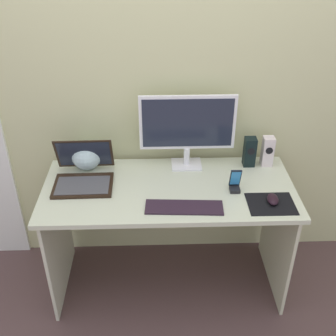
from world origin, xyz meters
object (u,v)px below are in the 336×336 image
object	(u,v)px
laptop	(84,175)
mouse	(273,199)
monitor	(187,127)
speaker_right	(268,151)
keyboard_external	(184,207)
phone_in_dock	(235,183)
speaker_near_monitor	(250,152)
fishbowl	(86,155)

from	to	relation	value
laptop	mouse	size ratio (longest dim) A/B	3.35
monitor	speaker_right	bearing A→B (deg)	-0.61
laptop	mouse	distance (m)	1.06
speaker_right	keyboard_external	size ratio (longest dim) A/B	0.46
speaker_right	mouse	distance (m)	0.39
phone_in_dock	speaker_near_monitor	bearing A→B (deg)	64.08
speaker_near_monitor	phone_in_dock	xyz separation A→B (m)	(-0.13, -0.27, -0.04)
laptop	fishbowl	size ratio (longest dim) A/B	1.86
monitor	speaker_near_monitor	bearing A→B (deg)	-0.78
speaker_near_monitor	mouse	xyz separation A→B (m)	(0.05, -0.38, -0.07)
speaker_right	mouse	world-z (taller)	speaker_right
speaker_near_monitor	laptop	bearing A→B (deg)	-171.23
fishbowl	keyboard_external	distance (m)	0.70
laptop	phone_in_dock	world-z (taller)	laptop
monitor	keyboard_external	size ratio (longest dim) A/B	1.37
laptop	fishbowl	xyz separation A→B (m)	(-0.00, 0.15, 0.04)
fishbowl	keyboard_external	bearing A→B (deg)	-36.89
monitor	mouse	world-z (taller)	monitor
fishbowl	mouse	xyz separation A→B (m)	(1.03, -0.38, -0.06)
monitor	phone_in_dock	xyz separation A→B (m)	(0.25, -0.27, -0.21)
monitor	fishbowl	distance (m)	0.62
mouse	phone_in_dock	size ratio (longest dim) A/B	0.73
monitor	mouse	distance (m)	0.63
laptop	phone_in_dock	size ratio (longest dim) A/B	2.44
laptop	keyboard_external	world-z (taller)	laptop
laptop	keyboard_external	size ratio (longest dim) A/B	0.82
speaker_right	phone_in_dock	xyz separation A→B (m)	(-0.24, -0.27, -0.05)
monitor	speaker_near_monitor	distance (m)	0.41
speaker_right	fishbowl	distance (m)	1.08
keyboard_external	phone_in_dock	xyz separation A→B (m)	(0.29, 0.15, 0.04)
keyboard_external	phone_in_dock	bearing A→B (deg)	30.76
speaker_right	phone_in_dock	size ratio (longest dim) A/B	1.36
speaker_right	fishbowl	xyz separation A→B (m)	(-1.08, 0.00, -0.01)
mouse	phone_in_dock	distance (m)	0.22
speaker_right	laptop	bearing A→B (deg)	-172.09
mouse	speaker_near_monitor	bearing A→B (deg)	104.80
fishbowl	mouse	world-z (taller)	fishbowl
monitor	phone_in_dock	bearing A→B (deg)	-47.47
fishbowl	phone_in_dock	world-z (taller)	fishbowl
monitor	speaker_near_monitor	world-z (taller)	monitor
monitor	laptop	size ratio (longest dim) A/B	1.66
speaker_near_monitor	fishbowl	bearing A→B (deg)	179.95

